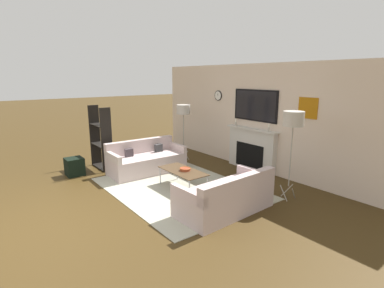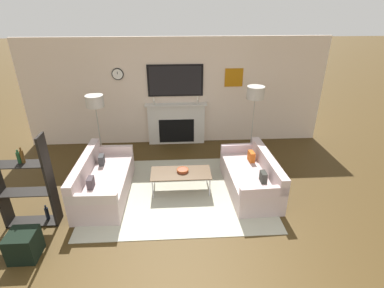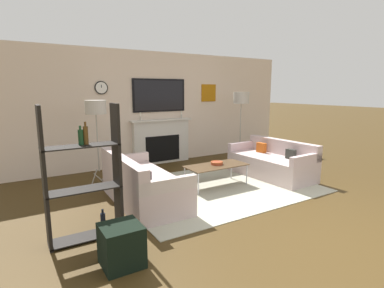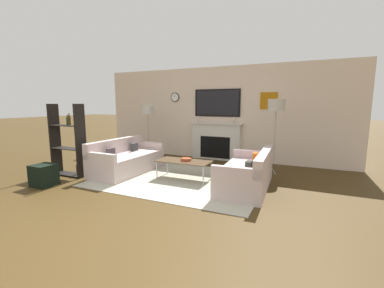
{
  "view_description": "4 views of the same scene",
  "coord_description": "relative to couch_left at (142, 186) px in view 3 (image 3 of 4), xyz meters",
  "views": [
    {
      "loc": [
        5.05,
        -0.81,
        2.38
      ],
      "look_at": [
        -0.08,
        3.11,
        0.92
      ],
      "focal_mm": 28.0,
      "sensor_mm": 36.0,
      "label": 1
    },
    {
      "loc": [
        -0.03,
        -2.28,
        3.47
      ],
      "look_at": [
        0.31,
        3.3,
        0.76
      ],
      "focal_mm": 28.0,
      "sensor_mm": 36.0,
      "label": 2
    },
    {
      "loc": [
        -3.17,
        -1.64,
        1.79
      ],
      "look_at": [
        -0.31,
        3.03,
        0.81
      ],
      "focal_mm": 28.0,
      "sensor_mm": 36.0,
      "label": 3
    },
    {
      "loc": [
        2.48,
        -2.13,
        1.63
      ],
      "look_at": [
        0.16,
        2.94,
        0.76
      ],
      "focal_mm": 24.0,
      "sensor_mm": 36.0,
      "label": 4
    }
  ],
  "objects": [
    {
      "name": "area_rug",
      "position": [
        1.46,
        -0.0,
        -0.28
      ],
      "size": [
        3.53,
        2.64,
        0.01
      ],
      "color": "#A8A792",
      "rests_on": "ground_plane"
    },
    {
      "name": "couch_left",
      "position": [
        0.0,
        0.0,
        0.0
      ],
      "size": [
        0.89,
        1.89,
        0.79
      ],
      "color": "#BFA9A6",
      "rests_on": "ground_plane"
    },
    {
      "name": "coffee_table",
      "position": [
        1.51,
        0.06,
        0.1
      ],
      "size": [
        1.18,
        0.55,
        0.41
      ],
      "color": "#4C3823",
      "rests_on": "ground_plane"
    },
    {
      "name": "ground_plane",
      "position": [
        1.46,
        -2.7,
        -0.29
      ],
      "size": [
        60.0,
        60.0,
        0.0
      ],
      "primitive_type": "plane",
      "color": "#3E2C12"
    },
    {
      "name": "fireplace_wall",
      "position": [
        1.46,
        2.39,
        0.95
      ],
      "size": [
        7.57,
        0.28,
        2.7
      ],
      "color": "beige",
      "rests_on": "ground_plane"
    },
    {
      "name": "couch_right",
      "position": [
        2.92,
        0.0,
        -0.01
      ],
      "size": [
        0.92,
        1.81,
        0.75
      ],
      "color": "#BFA9A6",
      "rests_on": "ground_plane"
    },
    {
      "name": "floor_lamp_left",
      "position": [
        -0.31,
        1.4,
        1.17
      ],
      "size": [
        0.39,
        0.39,
        1.62
      ],
      "color": "#9E998E",
      "rests_on": "ground_plane"
    },
    {
      "name": "decorative_bowl",
      "position": [
        1.55,
        0.09,
        0.16
      ],
      "size": [
        0.23,
        0.23,
        0.06
      ],
      "color": "#9D3D24",
      "rests_on": "coffee_table"
    },
    {
      "name": "floor_lamp_right",
      "position": [
        3.23,
        1.4,
        1.3
      ],
      "size": [
        0.39,
        0.39,
        1.75
      ],
      "color": "#9E998E",
      "rests_on": "ground_plane"
    },
    {
      "name": "ottoman",
      "position": [
        -0.84,
        -1.53,
        -0.07
      ],
      "size": [
        0.4,
        0.4,
        0.44
      ],
      "color": "black",
      "rests_on": "ground_plane"
    },
    {
      "name": "shelf_unit",
      "position": [
        -1.02,
        -0.76,
        0.48
      ],
      "size": [
        0.86,
        0.28,
        1.64
      ],
      "color": "black",
      "rests_on": "ground_plane"
    }
  ]
}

